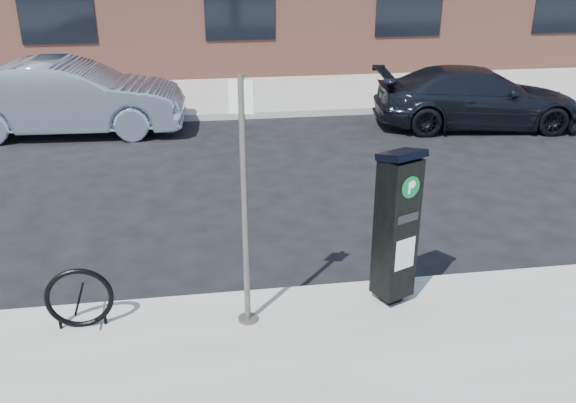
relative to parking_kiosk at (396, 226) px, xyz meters
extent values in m
plane|color=black|center=(-0.68, 0.39, -1.07)|extent=(120.00, 120.00, 0.00)
cube|color=gray|center=(-0.68, 14.39, -0.99)|extent=(60.00, 12.00, 0.15)
cube|color=#9E9B93|center=(-0.68, 0.37, -0.99)|extent=(60.00, 0.12, 0.16)
cube|color=#9E9B93|center=(-0.68, 8.41, -0.99)|extent=(60.00, 0.12, 0.16)
cube|color=black|center=(0.00, 0.00, -0.87)|extent=(0.25, 0.25, 0.09)
cube|color=black|center=(0.00, 0.00, -0.03)|extent=(0.47, 0.45, 1.58)
cube|color=black|center=(0.00, 0.00, 0.80)|extent=(0.52, 0.50, 0.15)
cylinder|color=#075422|center=(0.07, -0.15, 0.50)|extent=(0.22, 0.11, 0.23)
cube|color=white|center=(0.07, -0.15, 0.50)|extent=(0.08, 0.04, 0.13)
cube|color=silver|center=(0.07, -0.15, -0.26)|extent=(0.24, 0.11, 0.35)
cube|color=black|center=(0.07, -0.15, 0.15)|extent=(0.26, 0.12, 0.09)
cylinder|color=#4F4C45|center=(-1.63, -0.16, -0.90)|extent=(0.21, 0.21, 0.03)
cylinder|color=#4F4C45|center=(-1.63, -0.16, 0.39)|extent=(0.06, 0.06, 2.62)
cube|color=silver|center=(-1.63, -0.16, 1.49)|extent=(0.23, 0.08, 0.31)
torus|color=black|center=(-3.34, -0.01, -0.58)|extent=(0.69, 0.08, 0.69)
cylinder|color=black|center=(-3.57, -0.02, -0.85)|extent=(0.03, 0.03, 0.14)
cylinder|color=black|center=(-3.12, 0.00, -0.85)|extent=(0.03, 0.03, 0.14)
imported|color=#8D9CB4|center=(-4.73, 7.79, -0.28)|extent=(4.89, 1.92, 1.58)
imported|color=black|center=(4.16, 6.98, -0.41)|extent=(4.75, 2.41, 1.32)
camera|label=1|loc=(-2.02, -5.63, 2.79)|focal=38.00mm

